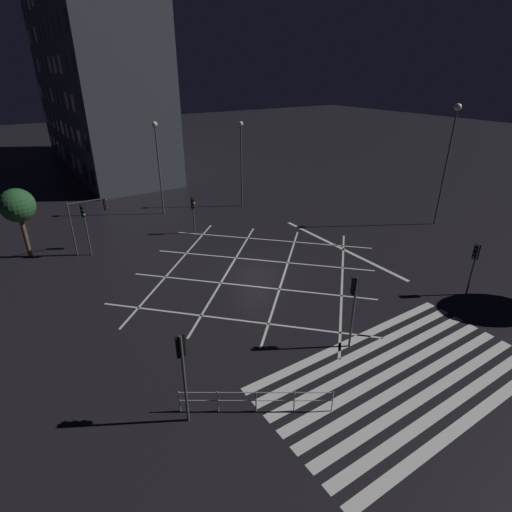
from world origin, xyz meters
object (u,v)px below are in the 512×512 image
(traffic_light_nw_main, at_px, (90,213))
(street_lamp_far, at_px, (451,139))
(traffic_light_median_south, at_px, (354,297))
(street_lamp_west, at_px, (157,152))
(traffic_light_se_main, at_px, (474,259))
(street_tree_far, at_px, (17,206))
(traffic_light_median_north, at_px, (194,208))
(street_lamp_east, at_px, (241,150))
(traffic_light_sw_cross, at_px, (182,361))
(traffic_light_nw_cross, at_px, (85,219))

(traffic_light_nw_main, xyz_separation_m, street_lamp_far, (27.34, -10.73, 4.49))
(traffic_light_median_south, relative_size, street_lamp_west, 0.46)
(traffic_light_se_main, relative_size, street_tree_far, 0.66)
(traffic_light_median_north, xyz_separation_m, street_lamp_west, (-0.40, 6.34, 3.63))
(street_tree_far, bearing_deg, traffic_light_median_north, -11.42)
(traffic_light_median_south, height_order, street_lamp_west, street_lamp_west)
(traffic_light_median_south, distance_m, street_lamp_west, 24.85)
(street_lamp_east, bearing_deg, traffic_light_median_south, -107.83)
(street_lamp_east, distance_m, street_lamp_far, 18.64)
(traffic_light_nw_main, bearing_deg, traffic_light_median_south, -67.37)
(street_tree_far, bearing_deg, traffic_light_se_main, -43.45)
(traffic_light_median_north, bearing_deg, traffic_light_sw_cross, -25.98)
(traffic_light_median_south, bearing_deg, street_lamp_far, -66.24)
(traffic_light_median_south, xyz_separation_m, traffic_light_nw_cross, (-8.58, 18.52, 0.06))
(street_lamp_west, relative_size, street_lamp_far, 0.83)
(street_lamp_west, distance_m, street_lamp_far, 25.57)
(traffic_light_median_south, height_order, traffic_light_nw_cross, traffic_light_nw_cross)
(traffic_light_median_north, xyz_separation_m, street_lamp_far, (19.35, -9.81, 5.26))
(street_lamp_east, xyz_separation_m, street_tree_far, (-19.77, -1.77, -1.73))
(traffic_light_median_north, height_order, street_lamp_west, street_lamp_west)
(traffic_light_median_north, distance_m, traffic_light_nw_cross, 8.57)
(street_lamp_far, bearing_deg, street_lamp_west, 140.73)
(traffic_light_median_north, bearing_deg, traffic_light_nw_cross, -91.38)
(traffic_light_sw_cross, bearing_deg, traffic_light_median_south, -90.64)
(traffic_light_se_main, distance_m, traffic_light_nw_cross, 26.40)
(traffic_light_median_south, relative_size, street_tree_far, 0.76)
(traffic_light_sw_cross, bearing_deg, traffic_light_se_main, -91.39)
(traffic_light_nw_main, bearing_deg, street_tree_far, 160.39)
(traffic_light_sw_cross, distance_m, traffic_light_nw_main, 19.16)
(street_lamp_west, bearing_deg, traffic_light_nw_main, -144.46)
(traffic_light_se_main, height_order, street_lamp_east, street_lamp_east)
(street_lamp_east, bearing_deg, street_lamp_west, 165.06)
(traffic_light_median_south, height_order, traffic_light_nw_main, traffic_light_nw_main)
(traffic_light_nw_cross, height_order, traffic_light_nw_main, traffic_light_nw_main)
(traffic_light_nw_main, distance_m, street_lamp_east, 15.88)
(traffic_light_median_south, bearing_deg, street_lamp_west, 1.01)
(traffic_light_sw_cross, relative_size, traffic_light_median_south, 1.04)
(traffic_light_median_north, distance_m, street_lamp_east, 9.13)
(street_lamp_west, bearing_deg, street_tree_far, -162.43)
(street_lamp_east, bearing_deg, traffic_light_se_main, -83.55)
(street_lamp_far, height_order, street_tree_far, street_lamp_far)
(traffic_light_sw_cross, distance_m, traffic_light_nw_cross, 18.42)
(traffic_light_sw_cross, xyz_separation_m, traffic_light_nw_main, (0.89, 19.14, 0.11))
(traffic_light_median_north, height_order, traffic_light_se_main, traffic_light_se_main)
(street_lamp_west, bearing_deg, traffic_light_median_south, -88.99)
(traffic_light_sw_cross, relative_size, street_lamp_east, 0.50)
(street_lamp_west, bearing_deg, street_lamp_east, -14.94)
(traffic_light_se_main, distance_m, street_tree_far, 30.85)
(traffic_light_se_main, height_order, street_tree_far, street_tree_far)
(traffic_light_se_main, xyz_separation_m, street_tree_far, (-22.37, 21.19, 1.52))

